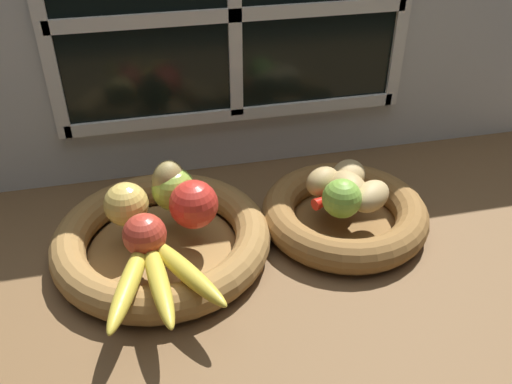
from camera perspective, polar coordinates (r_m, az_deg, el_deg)
name	(u,v)px	position (r cm, az deg, el deg)	size (l,w,h in cm)	color
ground_plane	(271,258)	(91.41, 1.55, -6.96)	(140.00, 90.00, 3.00)	brown
back_wall	(232,28)	(102.62, -2.48, 16.72)	(140.00, 4.60, 55.00)	silver
fruit_bowl_left	(162,240)	(89.84, -9.80, -4.96)	(35.21, 35.21, 5.65)	olive
fruit_bowl_right	(344,214)	(95.32, 9.21, -2.29)	(28.62, 28.62, 5.65)	brown
apple_green_back	(174,189)	(89.59, -8.62, 0.30)	(7.20, 7.20, 7.20)	#8CAD3D
apple_golden_left	(126,204)	(87.63, -13.42, -1.26)	(7.01, 7.01, 7.01)	#DBB756
apple_red_right	(194,204)	(85.18, -6.53, -1.29)	(7.72, 7.72, 7.72)	red
apple_red_front	(145,235)	(81.21, -11.58, -4.42)	(6.48, 6.48, 6.48)	#B73828
pear_brown	(169,184)	(89.77, -9.04, 0.80)	(6.23, 5.57, 8.42)	olive
banana_bunch_front	(157,275)	(77.05, -10.32, -8.57)	(17.36, 20.23, 2.73)	gold
potato_back	(349,174)	(96.10, 9.67, 1.83)	(6.88, 5.61, 4.63)	tan
potato_oblong	(323,182)	(93.11, 7.02, 1.08)	(6.54, 5.07, 5.05)	tan
potato_large	(347,188)	(92.20, 9.52, 0.45)	(7.90, 5.96, 4.98)	tan
potato_small	(371,196)	(91.16, 11.92, -0.43)	(7.94, 5.08, 4.60)	tan
lime_near	(341,198)	(88.24, 8.94, -0.62)	(6.43, 6.43, 6.43)	#7AAD3D
chili_pepper	(340,194)	(92.97, 8.82, -0.26)	(2.03, 2.03, 11.09)	red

